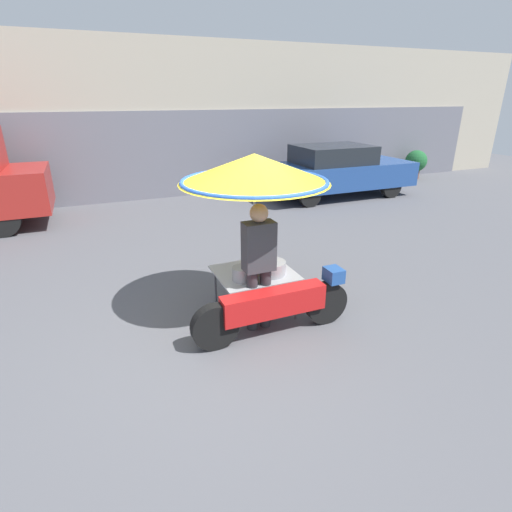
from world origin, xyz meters
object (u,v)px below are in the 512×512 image
vendor_person (259,262)px  parked_car (337,170)px  vendor_motorcycle_cart (257,194)px  potted_plant (416,162)px

vendor_person → parked_car: vendor_person is taller
vendor_motorcycle_cart → potted_plant: 11.18m
vendor_motorcycle_cart → vendor_person: (-0.11, -0.31, -0.75)m
vendor_motorcycle_cart → vendor_person: size_ratio=1.31×
potted_plant → parked_car: bearing=-163.9°
vendor_motorcycle_cart → vendor_person: bearing=-109.1°
parked_car → potted_plant: bearing=16.1°
vendor_motorcycle_cart → potted_plant: vendor_motorcycle_cart is taller
vendor_person → parked_car: (4.92, 5.75, -0.15)m
potted_plant → vendor_motorcycle_cart: bearing=-143.4°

